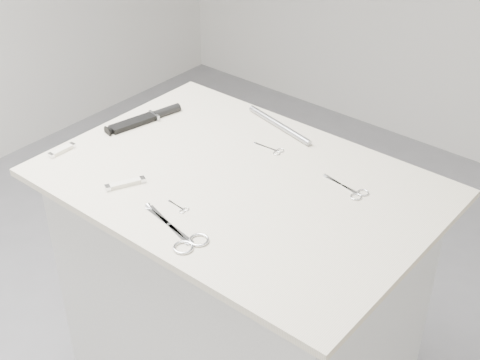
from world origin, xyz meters
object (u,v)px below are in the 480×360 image
Objects in this scene: large_shears at (183,237)px; pocket_knife_b at (62,150)px; sheathed_knife at (148,118)px; metal_rail at (279,125)px; pocket_knife_a at (125,183)px; plinth at (239,311)px; embroidery_scissors_b at (272,150)px; tiny_scissors at (180,208)px; embroidery_scissors_a at (352,191)px.

pocket_knife_b is at bearing -174.53° from large_shears.
pocket_knife_b is (-0.05, -0.28, -0.00)m from sheathed_knife.
sheathed_knife is 0.89× the size of metal_rail.
large_shears is at bearing -77.36° from pocket_knife_a.
embroidery_scissors_b is (-0.02, 0.17, 0.47)m from plinth.
tiny_scissors is 0.43m from pocket_knife_b.
metal_rail is at bearing -36.93° from pocket_knife_b.
large_shears is 0.58m from sheathed_knife.
embroidery_scissors_a is at bearing -72.16° from sheathed_knife.
embroidery_scissors_a is at bearing 54.26° from tiny_scissors.
metal_rail is (0.12, 0.49, 0.00)m from pocket_knife_a.
large_shears is (0.05, -0.27, 0.47)m from plinth.
plinth is at bearing 113.69° from large_shears.
plinth is 0.69m from pocket_knife_b.
metal_rail reaches higher than pocket_knife_a.
sheathed_knife is at bearing 156.12° from large_shears.
large_shears is 0.12m from tiny_scissors.
embroidery_scissors_a is 2.03× the size of tiny_scissors.
plinth is at bearing -88.01° from sheathed_knife.
metal_rail is (-0.06, 0.47, 0.01)m from tiny_scissors.
tiny_scissors is at bearing -99.33° from plinth.
embroidery_scissors_a is at bearing -23.27° from metal_rail.
plinth is at bearing -141.79° from embroidery_scissors_a.
tiny_scissors is at bearing -112.29° from sheathed_knife.
tiny_scissors is at bearing -94.40° from embroidery_scissors_b.
sheathed_knife reaches higher than large_shears.
metal_rail is at bearing 11.99° from pocket_knife_a.
embroidery_scissors_a is 1.29× the size of pocket_knife_a.
embroidery_scissors_a is 0.67m from sheathed_knife.
embroidery_scissors_a is 0.57× the size of sheathed_knife.
pocket_knife_a reaches higher than large_shears.
pocket_knife_a is at bearing 179.08° from large_shears.
embroidery_scissors_a is at bearing -27.21° from pocket_knife_a.
embroidery_scissors_b is 0.58m from pocket_knife_b.
pocket_knife_b is at bearing -145.10° from embroidery_scissors_a.
tiny_scissors is at bearing -58.57° from pocket_knife_a.
pocket_knife_a reaches higher than plinth.
pocket_knife_a is at bearing -133.85° from embroidery_scissors_a.
tiny_scissors is (-0.03, -0.19, 0.47)m from plinth.
large_shears is 0.89× the size of sheathed_knife.
embroidery_scissors_b is at bearing -48.67° from pocket_knife_b.
sheathed_knife is at bearing -147.13° from metal_rail.
plinth is at bearing -65.48° from pocket_knife_b.
pocket_knife_b is (-0.46, -0.21, 0.48)m from plinth.
pocket_knife_a reaches higher than embroidery_scissors_b.
large_shears is at bearing -113.90° from sheathed_knife.
pocket_knife_a is 0.39× the size of metal_rail.
sheathed_knife is at bearing 62.24° from pocket_knife_a.
pocket_knife_b is (-0.44, -0.38, 0.00)m from embroidery_scissors_b.
tiny_scissors is (-0.28, -0.33, -0.00)m from embroidery_scissors_a.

